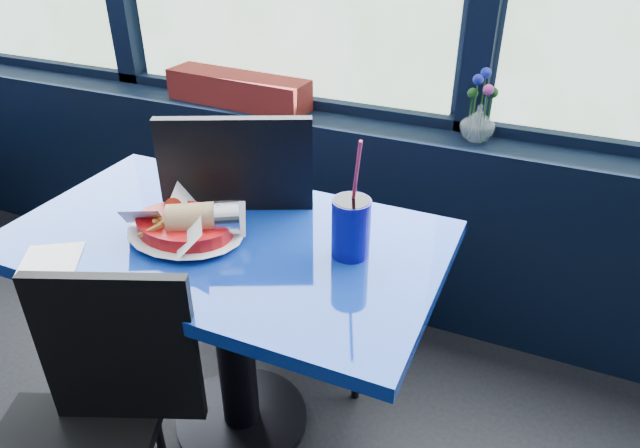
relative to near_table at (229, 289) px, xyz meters
The scene contains 10 objects.
window_sill 0.94m from the near_table, 109.03° to the left, with size 5.00×0.26×0.80m, color black.
near_table is the anchor object (origin of this frame).
chair_near_front 0.51m from the near_table, 100.08° to the right, with size 0.51×0.51×0.86m.
chair_near_back 0.28m from the near_table, 87.71° to the left, with size 0.62×0.62×1.03m.
planter_box 1.01m from the near_table, 117.97° to the left, with size 0.62×0.16×0.12m, color maroon.
flower_vase 1.05m from the near_table, 58.47° to the left, with size 0.15×0.16×0.26m.
food_basket 0.24m from the near_table, 151.93° to the right, with size 0.32×0.31×0.11m.
ketchup_bottle 0.39m from the near_table, 70.47° to the left, with size 0.06×0.06×0.23m.
soda_cup 0.45m from the near_table, ahead, with size 0.10×0.10×0.34m.
napkin 0.48m from the near_table, 141.02° to the right, with size 0.14×0.14×0.00m, color white.
Camera 1 is at (1.08, 0.88, 1.58)m, focal length 32.00 mm.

